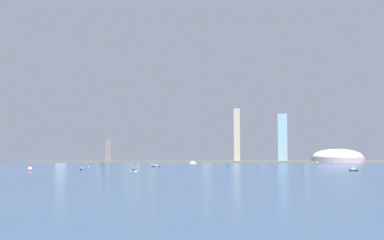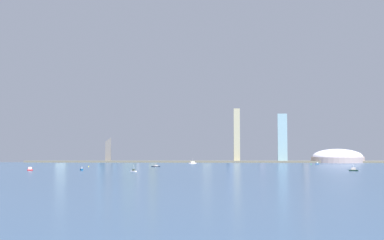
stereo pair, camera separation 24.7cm
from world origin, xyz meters
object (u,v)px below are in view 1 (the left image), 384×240
object	(u,v)px
boat_4	(193,163)
channel_buoy_1	(89,166)
skyscraper_9	(103,138)
skyscraper_8	(112,125)
skyscraper_7	(130,134)
skyscraper_3	(153,128)
boat_1	(82,169)
channel_buoy_0	(311,164)
boat_3	(317,164)
skyscraper_1	(109,123)
skyscraper_11	(262,148)
airplane	(175,66)
skyscraper_5	(282,138)
boat_2	(30,169)
observation_tower	(304,81)
stadium_dome	(337,158)
boat_5	(354,170)
skyscraper_12	(237,135)
skyscraper_4	(62,143)
skyscraper_2	(207,138)
boat_6	(134,171)
boat_0	(156,166)
skyscraper_6	(230,144)

from	to	relation	value
boat_4	channel_buoy_1	distance (m)	229.41
skyscraper_9	skyscraper_8	bearing A→B (deg)	-62.64
channel_buoy_1	skyscraper_7	bearing A→B (deg)	85.50
skyscraper_3	boat_1	distance (m)	417.44
channel_buoy_0	boat_3	bearing A→B (deg)	34.53
skyscraper_1	boat_4	world-z (taller)	skyscraper_1
skyscraper_11	airplane	distance (m)	268.58
boat_3	skyscraper_1	bearing A→B (deg)	-20.79
skyscraper_5	boat_2	xyz separation A→B (m)	(-392.57, -394.28, -50.89)
observation_tower	airplane	bearing A→B (deg)	175.17
stadium_dome	boat_4	bearing A→B (deg)	-163.04
skyscraper_11	boat_2	world-z (taller)	skyscraper_11
skyscraper_5	boat_5	world-z (taller)	skyscraper_5
observation_tower	skyscraper_12	distance (m)	191.64
stadium_dome	skyscraper_7	size ratio (longest dim) A/B	0.90
skyscraper_4	airplane	xyz separation A→B (m)	(242.22, 42.03, 174.95)
observation_tower	skyscraper_4	bearing A→B (deg)	-178.06
skyscraper_3	skyscraper_7	distance (m)	55.81
skyscraper_8	boat_3	world-z (taller)	skyscraper_8
boat_3	boat_4	world-z (taller)	boat_4
airplane	skyscraper_4	bearing A→B (deg)	-176.79
skyscraper_2	boat_4	size ratio (longest dim) A/B	8.17
skyscraper_9	skyscraper_5	bearing A→B (deg)	-12.26
skyscraper_11	boat_6	distance (m)	480.58
observation_tower	skyscraper_7	distance (m)	396.43
skyscraper_5	boat_0	world-z (taller)	skyscraper_5
boat_2	channel_buoy_1	size ratio (longest dim) A/B	10.01
skyscraper_3	boat_0	distance (m)	296.44
skyscraper_1	boat_0	bearing A→B (deg)	-62.34
skyscraper_1	boat_3	xyz separation A→B (m)	(414.12, -126.70, -82.97)
airplane	boat_3	bearing A→B (deg)	-39.16
channel_buoy_0	skyscraper_1	bearing A→B (deg)	161.29
observation_tower	skyscraper_6	bearing A→B (deg)	166.58
skyscraper_1	boat_2	xyz separation A→B (m)	(-22.64, -379.65, -82.90)
boat_1	channel_buoy_0	bearing A→B (deg)	-87.99
boat_1	boat_3	size ratio (longest dim) A/B	0.86
observation_tower	boat_0	distance (m)	437.53
skyscraper_1	boat_6	bearing A→B (deg)	-73.34
skyscraper_11	boat_4	distance (m)	186.71
skyscraper_12	airplane	distance (m)	215.37
boat_0	boat_3	bearing A→B (deg)	158.05
observation_tower	channel_buoy_0	bearing A→B (deg)	-97.43
boat_3	channel_buoy_1	size ratio (longest dim) A/B	4.61
boat_0	skyscraper_7	bearing A→B (deg)	-116.69
observation_tower	skyscraper_6	distance (m)	214.66
skyscraper_6	channel_buoy_1	distance (m)	397.47
boat_0	boat_6	distance (m)	157.59
skyscraper_7	skyscraper_11	size ratio (longest dim) A/B	1.83
skyscraper_2	boat_5	distance (m)	471.59
observation_tower	skyscraper_11	world-z (taller)	observation_tower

